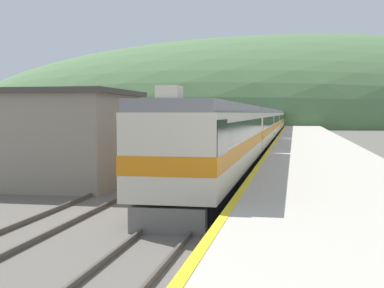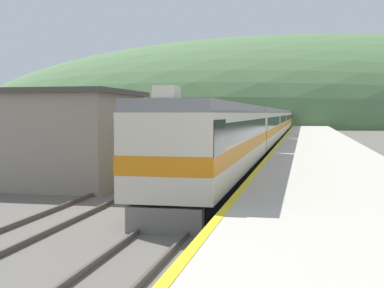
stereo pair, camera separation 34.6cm
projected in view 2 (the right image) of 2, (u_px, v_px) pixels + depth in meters
name	position (u px, v px, depth m)	size (l,w,h in m)	color
track_main	(271.00, 141.00, 64.44)	(1.52, 180.00, 0.16)	#4C443D
track_siding	(239.00, 141.00, 65.24)	(1.52, 180.00, 0.16)	#4C443D
platform	(319.00, 150.00, 43.83)	(6.86, 140.00, 0.88)	#BCB5A5
distant_hills	(290.00, 125.00, 150.32)	(195.28, 87.88, 49.35)	#517547
station_shed	(51.00, 137.00, 25.78)	(7.94, 6.96, 4.53)	gray
express_train_lead_car	(219.00, 142.00, 24.82)	(2.91, 20.72, 4.22)	black
carriage_second	(258.00, 129.00, 45.52)	(2.90, 19.43, 3.86)	black
carriage_third	(272.00, 124.00, 65.36)	(2.90, 19.43, 3.86)	black
carriage_fourth	(279.00, 121.00, 85.21)	(2.90, 19.43, 3.86)	black
carriage_fifth	(284.00, 120.00, 105.05)	(2.90, 19.43, 3.86)	black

